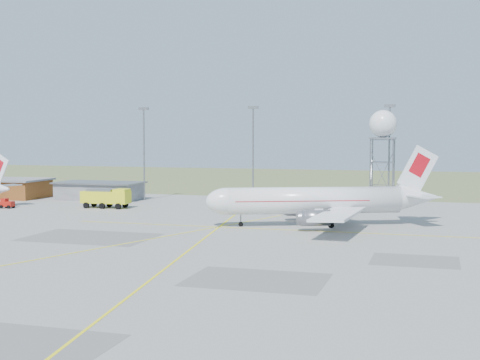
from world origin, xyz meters
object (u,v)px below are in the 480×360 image
(radar_tower, at_px, (383,154))
(baggage_tug, at_px, (7,204))
(fire_truck, at_px, (107,199))
(airliner_main, at_px, (318,201))

(radar_tower, xyz_separation_m, baggage_tug, (-71.26, -19.59, -10.10))
(fire_truck, distance_m, baggage_tug, 19.79)
(airliner_main, height_order, baggage_tug, airliner_main)
(fire_truck, bearing_deg, radar_tower, 12.68)
(baggage_tug, bearing_deg, radar_tower, 11.14)
(airliner_main, distance_m, fire_truck, 46.38)
(radar_tower, bearing_deg, fire_truck, -165.43)
(radar_tower, height_order, fire_truck, radar_tower)
(radar_tower, height_order, baggage_tug, radar_tower)
(radar_tower, bearing_deg, airliner_main, -106.63)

